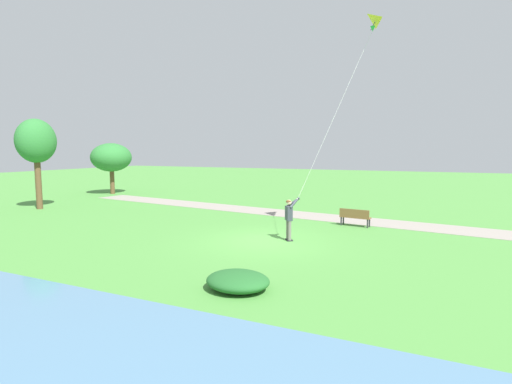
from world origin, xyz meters
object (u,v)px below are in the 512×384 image
tree_treeline_center (111,158)px  tree_treeline_left (36,142)px  person_kite_flyer (289,216)px  park_bench_near_walkway (355,216)px  flying_kite (367,25)px  lakeside_shrub (238,281)px

tree_treeline_center → tree_treeline_left: bearing=-165.1°
person_kite_flyer → park_bench_near_walkway: (4.29, -1.91, -0.54)m
flying_kite → tree_treeline_center: size_ratio=1.74×
flying_kite → lakeside_shrub: size_ratio=4.27×
person_kite_flyer → lakeside_shrub: bearing=-173.0°
tree_treeline_center → lakeside_shrub: (-16.49, -20.76, -2.88)m
park_bench_near_walkway → tree_treeline_center: (6.06, 21.91, 2.62)m
park_bench_near_walkway → tree_treeline_center: tree_treeline_center is taller
lakeside_shrub → tree_treeline_center: bearing=51.5°
person_kite_flyer → tree_treeline_center: (10.35, 20.01, 2.08)m
lakeside_shrub → park_bench_near_walkway: bearing=-6.3°
park_bench_near_walkway → tree_treeline_left: tree_treeline_left is taller
flying_kite → tree_treeline_left: 20.85m
flying_kite → lakeside_shrub: 12.14m
tree_treeline_center → tree_treeline_left: tree_treeline_left is taller
person_kite_flyer → flying_kite: flying_kite is taller
flying_kite → tree_treeline_left: size_ratio=1.32×
person_kite_flyer → tree_treeline_center: bearing=62.6°
person_kite_flyer → tree_treeline_left: size_ratio=0.32×
flying_kite → park_bench_near_walkway: size_ratio=4.92×
tree_treeline_center → lakeside_shrub: 26.66m
park_bench_near_walkway → lakeside_shrub: 10.49m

